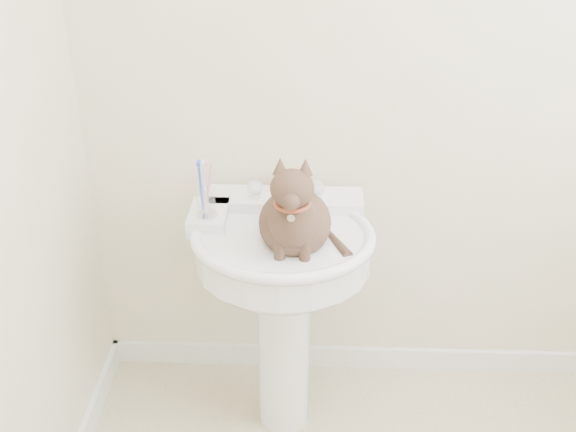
# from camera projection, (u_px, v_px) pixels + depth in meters

# --- Properties ---
(wall_back) EXTENTS (2.20, 0.00, 2.50)m
(wall_back) POSITION_uv_depth(u_px,v_px,m) (422.00, 55.00, 2.22)
(wall_back) COLOR #F3DFC6
(wall_back) RESTS_ON ground
(baseboard_back) EXTENTS (2.20, 0.02, 0.09)m
(baseboard_back) POSITION_uv_depth(u_px,v_px,m) (394.00, 358.00, 2.81)
(baseboard_back) COLOR white
(baseboard_back) RESTS_ON floor
(pedestal_sink) EXTENTS (0.59, 0.57, 0.81)m
(pedestal_sink) POSITION_uv_depth(u_px,v_px,m) (283.00, 271.00, 2.29)
(pedestal_sink) COLOR white
(pedestal_sink) RESTS_ON floor
(faucet) EXTENTS (0.28, 0.12, 0.14)m
(faucet) POSITION_uv_depth(u_px,v_px,m) (285.00, 190.00, 2.31)
(faucet) COLOR silver
(faucet) RESTS_ON pedestal_sink
(soap_bar) EXTENTS (0.10, 0.08, 0.03)m
(soap_bar) POSITION_uv_depth(u_px,v_px,m) (292.00, 185.00, 2.39)
(soap_bar) COLOR orange
(soap_bar) RESTS_ON pedestal_sink
(toothbrush_cup) EXTENTS (0.07, 0.07, 0.18)m
(toothbrush_cup) POSITION_uv_depth(u_px,v_px,m) (206.00, 202.00, 2.22)
(toothbrush_cup) COLOR silver
(toothbrush_cup) RESTS_ON pedestal_sink
(cat) EXTENTS (0.24, 0.30, 0.44)m
(cat) POSITION_uv_depth(u_px,v_px,m) (295.00, 219.00, 2.12)
(cat) COLOR #4F3629
(cat) RESTS_ON pedestal_sink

